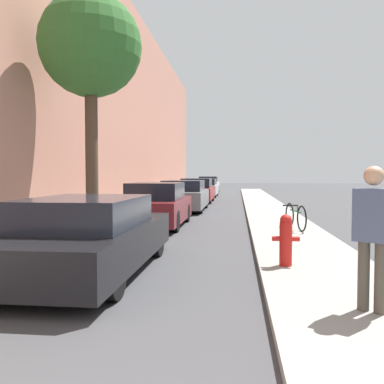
{
  "coord_description": "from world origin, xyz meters",
  "views": [
    {
      "loc": [
        1.54,
        -0.55,
        1.63
      ],
      "look_at": [
        0.32,
        10.29,
        1.16
      ],
      "focal_mm": 37.82,
      "sensor_mm": 36.0,
      "label": 1
    }
  ],
  "objects_px": {
    "parked_car_maroon": "(157,206)",
    "pedestrian": "(373,229)",
    "parked_car_grey": "(184,196)",
    "parked_car_silver": "(204,188)",
    "fire_hydrant": "(286,239)",
    "bicycle": "(295,216)",
    "parked_car_red": "(197,191)",
    "parked_car_white": "(209,185)",
    "parked_car_black": "(89,236)",
    "street_tree_near": "(91,48)"
  },
  "relations": [
    {
      "from": "parked_car_black",
      "to": "bicycle",
      "type": "bearing_deg",
      "value": 50.81
    },
    {
      "from": "parked_car_red",
      "to": "parked_car_grey",
      "type": "bearing_deg",
      "value": -90.25
    },
    {
      "from": "street_tree_near",
      "to": "fire_hydrant",
      "type": "distance_m",
      "value": 7.23
    },
    {
      "from": "parked_car_black",
      "to": "parked_car_red",
      "type": "xyz_separation_m",
      "value": [
        0.08,
        17.07,
        0.06
      ]
    },
    {
      "from": "parked_car_grey",
      "to": "fire_hydrant",
      "type": "xyz_separation_m",
      "value": [
        3.18,
        -11.23,
        -0.1
      ]
    },
    {
      "from": "parked_car_white",
      "to": "fire_hydrant",
      "type": "xyz_separation_m",
      "value": [
        3.32,
        -28.61,
        -0.13
      ]
    },
    {
      "from": "parked_car_black",
      "to": "parked_car_grey",
      "type": "distance_m",
      "value": 11.6
    },
    {
      "from": "parked_car_maroon",
      "to": "pedestrian",
      "type": "relative_size",
      "value": 2.52
    },
    {
      "from": "street_tree_near",
      "to": "parked_car_silver",
      "type": "bearing_deg",
      "value": 85.84
    },
    {
      "from": "street_tree_near",
      "to": "parked_car_white",
      "type": "bearing_deg",
      "value": 87.07
    },
    {
      "from": "parked_car_grey",
      "to": "parked_car_maroon",
      "type": "bearing_deg",
      "value": -91.31
    },
    {
      "from": "parked_car_maroon",
      "to": "parked_car_white",
      "type": "bearing_deg",
      "value": 90.03
    },
    {
      "from": "parked_car_maroon",
      "to": "fire_hydrant",
      "type": "height_order",
      "value": "parked_car_maroon"
    },
    {
      "from": "parked_car_silver",
      "to": "fire_hydrant",
      "type": "bearing_deg",
      "value": -81.9
    },
    {
      "from": "parked_car_grey",
      "to": "parked_car_red",
      "type": "bearing_deg",
      "value": 89.75
    },
    {
      "from": "parked_car_silver",
      "to": "bicycle",
      "type": "xyz_separation_m",
      "value": [
        4.01,
        -18.01,
        -0.16
      ]
    },
    {
      "from": "bicycle",
      "to": "parked_car_black",
      "type": "bearing_deg",
      "value": -139.96
    },
    {
      "from": "parked_car_silver",
      "to": "street_tree_near",
      "type": "xyz_separation_m",
      "value": [
        -1.39,
        -19.09,
        4.27
      ]
    },
    {
      "from": "parked_car_white",
      "to": "bicycle",
      "type": "distance_m",
      "value": 24.39
    },
    {
      "from": "parked_car_maroon",
      "to": "fire_hydrant",
      "type": "relative_size",
      "value": 4.72
    },
    {
      "from": "parked_car_maroon",
      "to": "fire_hydrant",
      "type": "xyz_separation_m",
      "value": [
        3.31,
        -5.66,
        -0.09
      ]
    },
    {
      "from": "parked_car_grey",
      "to": "parked_car_silver",
      "type": "xyz_separation_m",
      "value": [
        -0.03,
        11.34,
        -0.02
      ]
    },
    {
      "from": "parked_car_red",
      "to": "street_tree_near",
      "type": "xyz_separation_m",
      "value": [
        -1.45,
        -13.21,
        4.24
      ]
    },
    {
      "from": "parked_car_silver",
      "to": "parked_car_grey",
      "type": "bearing_deg",
      "value": -89.82
    },
    {
      "from": "bicycle",
      "to": "parked_car_white",
      "type": "bearing_deg",
      "value": 88.93
    },
    {
      "from": "parked_car_black",
      "to": "bicycle",
      "type": "distance_m",
      "value": 6.37
    },
    {
      "from": "parked_car_grey",
      "to": "pedestrian",
      "type": "xyz_separation_m",
      "value": [
        3.85,
        -13.42,
        0.37
      ]
    },
    {
      "from": "street_tree_near",
      "to": "parked_car_grey",
      "type": "bearing_deg",
      "value": 79.58
    },
    {
      "from": "parked_car_maroon",
      "to": "parked_car_silver",
      "type": "xyz_separation_m",
      "value": [
        0.09,
        16.91,
        -0.01
      ]
    },
    {
      "from": "parked_car_black",
      "to": "parked_car_white",
      "type": "distance_m",
      "value": 28.98
    },
    {
      "from": "fire_hydrant",
      "to": "pedestrian",
      "type": "relative_size",
      "value": 0.53
    },
    {
      "from": "street_tree_near",
      "to": "fire_hydrant",
      "type": "height_order",
      "value": "street_tree_near"
    },
    {
      "from": "parked_car_white",
      "to": "street_tree_near",
      "type": "bearing_deg",
      "value": -92.93
    },
    {
      "from": "street_tree_near",
      "to": "bicycle",
      "type": "height_order",
      "value": "street_tree_near"
    },
    {
      "from": "parked_car_white",
      "to": "fire_hydrant",
      "type": "distance_m",
      "value": 28.8
    },
    {
      "from": "bicycle",
      "to": "parked_car_red",
      "type": "bearing_deg",
      "value": 97.26
    },
    {
      "from": "parked_car_black",
      "to": "parked_car_silver",
      "type": "xyz_separation_m",
      "value": [
        0.02,
        22.94,
        0.03
      ]
    },
    {
      "from": "parked_car_silver",
      "to": "parked_car_red",
      "type": "bearing_deg",
      "value": -89.43
    },
    {
      "from": "parked_car_grey",
      "to": "parked_car_red",
      "type": "relative_size",
      "value": 1.11
    },
    {
      "from": "street_tree_near",
      "to": "pedestrian",
      "type": "height_order",
      "value": "street_tree_near"
    },
    {
      "from": "parked_car_red",
      "to": "street_tree_near",
      "type": "height_order",
      "value": "street_tree_near"
    },
    {
      "from": "parked_car_maroon",
      "to": "parked_car_white",
      "type": "xyz_separation_m",
      "value": [
        -0.01,
        22.95,
        0.04
      ]
    },
    {
      "from": "parked_car_red",
      "to": "fire_hydrant",
      "type": "relative_size",
      "value": 4.82
    },
    {
      "from": "parked_car_silver",
      "to": "street_tree_near",
      "type": "bearing_deg",
      "value": -94.16
    },
    {
      "from": "parked_car_red",
      "to": "pedestrian",
      "type": "distance_m",
      "value": 19.27
    },
    {
      "from": "parked_car_red",
      "to": "parked_car_white",
      "type": "xyz_separation_m",
      "value": [
        -0.16,
        11.91,
        0.02
      ]
    },
    {
      "from": "fire_hydrant",
      "to": "bicycle",
      "type": "bearing_deg",
      "value": 80.17
    },
    {
      "from": "parked_car_silver",
      "to": "pedestrian",
      "type": "bearing_deg",
      "value": -81.08
    },
    {
      "from": "fire_hydrant",
      "to": "pedestrian",
      "type": "distance_m",
      "value": 2.34
    },
    {
      "from": "parked_car_black",
      "to": "pedestrian",
      "type": "distance_m",
      "value": 4.33
    }
  ]
}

